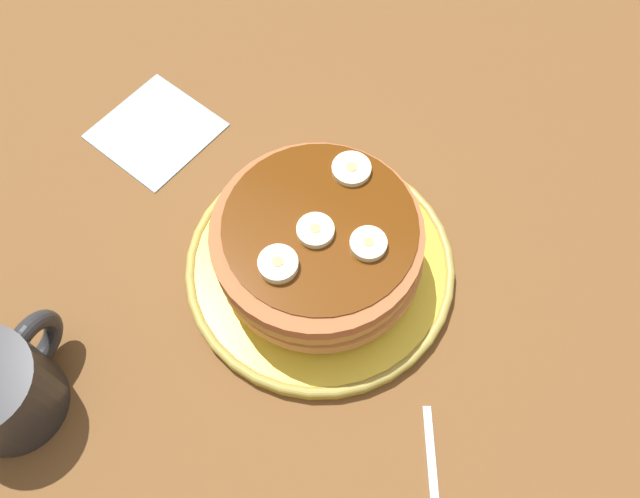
{
  "coord_description": "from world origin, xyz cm",
  "views": [
    {
      "loc": [
        -22.95,
        -11.64,
        54.31
      ],
      "look_at": [
        0.0,
        0.0,
        4.24
      ],
      "focal_mm": 36.05,
      "sensor_mm": 36.0,
      "label": 1
    }
  ],
  "objects_px": {
    "banana_slice_0": "(314,230)",
    "banana_slice_3": "(351,169)",
    "banana_slice_1": "(366,247)",
    "banana_slice_2": "(278,264)",
    "plate": "(320,266)",
    "coffee_mug": "(0,388)",
    "pancake_stack": "(319,246)",
    "napkin": "(156,130)"
  },
  "relations": [
    {
      "from": "pancake_stack",
      "to": "banana_slice_2",
      "type": "xyz_separation_m",
      "value": [
        -0.05,
        0.01,
        0.04
      ]
    },
    {
      "from": "banana_slice_0",
      "to": "banana_slice_1",
      "type": "relative_size",
      "value": 1.03
    },
    {
      "from": "banana_slice_0",
      "to": "banana_slice_1",
      "type": "xyz_separation_m",
      "value": [
        0.0,
        -0.04,
        0.0
      ]
    },
    {
      "from": "banana_slice_3",
      "to": "banana_slice_2",
      "type": "bearing_deg",
      "value": 173.95
    },
    {
      "from": "banana_slice_0",
      "to": "banana_slice_2",
      "type": "xyz_separation_m",
      "value": [
        -0.04,
        0.01,
        0.0
      ]
    },
    {
      "from": "banana_slice_0",
      "to": "coffee_mug",
      "type": "height_order",
      "value": "banana_slice_0"
    },
    {
      "from": "pancake_stack",
      "to": "banana_slice_2",
      "type": "relative_size",
      "value": 5.9
    },
    {
      "from": "banana_slice_0",
      "to": "coffee_mug",
      "type": "relative_size",
      "value": 0.26
    },
    {
      "from": "plate",
      "to": "banana_slice_2",
      "type": "bearing_deg",
      "value": 165.94
    },
    {
      "from": "coffee_mug",
      "to": "pancake_stack",
      "type": "bearing_deg",
      "value": -37.24
    },
    {
      "from": "banana_slice_1",
      "to": "napkin",
      "type": "bearing_deg",
      "value": 75.62
    },
    {
      "from": "banana_slice_1",
      "to": "banana_slice_2",
      "type": "bearing_deg",
      "value": 129.24
    },
    {
      "from": "plate",
      "to": "napkin",
      "type": "relative_size",
      "value": 2.25
    },
    {
      "from": "banana_slice_1",
      "to": "banana_slice_3",
      "type": "relative_size",
      "value": 0.89
    },
    {
      "from": "banana_slice_0",
      "to": "banana_slice_2",
      "type": "relative_size",
      "value": 0.96
    },
    {
      "from": "coffee_mug",
      "to": "banana_slice_3",
      "type": "bearing_deg",
      "value": -30.93
    },
    {
      "from": "banana_slice_3",
      "to": "banana_slice_1",
      "type": "bearing_deg",
      "value": -144.81
    },
    {
      "from": "plate",
      "to": "banana_slice_3",
      "type": "bearing_deg",
      "value": 0.74
    },
    {
      "from": "banana_slice_3",
      "to": "plate",
      "type": "bearing_deg",
      "value": -179.26
    },
    {
      "from": "napkin",
      "to": "banana_slice_2",
      "type": "bearing_deg",
      "value": -118.08
    },
    {
      "from": "banana_slice_2",
      "to": "napkin",
      "type": "xyz_separation_m",
      "value": [
        0.11,
        0.21,
        -0.09
      ]
    },
    {
      "from": "plate",
      "to": "coffee_mug",
      "type": "bearing_deg",
      "value": 142.76
    },
    {
      "from": "banana_slice_1",
      "to": "napkin",
      "type": "relative_size",
      "value": 0.27
    },
    {
      "from": "pancake_stack",
      "to": "napkin",
      "type": "bearing_deg",
      "value": 73.63
    },
    {
      "from": "pancake_stack",
      "to": "banana_slice_0",
      "type": "xyz_separation_m",
      "value": [
        -0.01,
        0.0,
        0.04
      ]
    },
    {
      "from": "pancake_stack",
      "to": "coffee_mug",
      "type": "distance_m",
      "value": 0.28
    },
    {
      "from": "napkin",
      "to": "banana_slice_1",
      "type": "bearing_deg",
      "value": -104.38
    },
    {
      "from": "pancake_stack",
      "to": "banana_slice_3",
      "type": "xyz_separation_m",
      "value": [
        0.06,
        0.0,
        0.04
      ]
    },
    {
      "from": "banana_slice_3",
      "to": "banana_slice_0",
      "type": "bearing_deg",
      "value": 179.49
    },
    {
      "from": "banana_slice_0",
      "to": "coffee_mug",
      "type": "xyz_separation_m",
      "value": [
        -0.22,
        0.17,
        -0.05
      ]
    },
    {
      "from": "banana_slice_2",
      "to": "coffee_mug",
      "type": "distance_m",
      "value": 0.24
    },
    {
      "from": "plate",
      "to": "banana_slice_2",
      "type": "relative_size",
      "value": 7.73
    },
    {
      "from": "banana_slice_0",
      "to": "pancake_stack",
      "type": "bearing_deg",
      "value": -6.37
    },
    {
      "from": "banana_slice_0",
      "to": "banana_slice_3",
      "type": "distance_m",
      "value": 0.07
    },
    {
      "from": "banana_slice_2",
      "to": "plate",
      "type": "bearing_deg",
      "value": -14.06
    },
    {
      "from": "banana_slice_2",
      "to": "coffee_mug",
      "type": "xyz_separation_m",
      "value": [
        -0.18,
        0.16,
        -0.05
      ]
    },
    {
      "from": "plate",
      "to": "banana_slice_0",
      "type": "xyz_separation_m",
      "value": [
        -0.01,
        0.0,
        0.08
      ]
    },
    {
      "from": "plate",
      "to": "banana_slice_0",
      "type": "distance_m",
      "value": 0.08
    },
    {
      "from": "plate",
      "to": "napkin",
      "type": "bearing_deg",
      "value": 73.81
    },
    {
      "from": "plate",
      "to": "banana_slice_1",
      "type": "height_order",
      "value": "banana_slice_1"
    },
    {
      "from": "banana_slice_2",
      "to": "coffee_mug",
      "type": "relative_size",
      "value": 0.27
    },
    {
      "from": "pancake_stack",
      "to": "banana_slice_2",
      "type": "distance_m",
      "value": 0.06
    }
  ]
}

